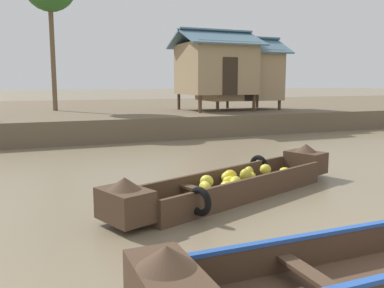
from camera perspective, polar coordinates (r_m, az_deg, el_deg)
name	(u,v)px	position (r m, az deg, el deg)	size (l,w,h in m)	color
ground_plane	(162,154)	(13.76, -4.13, -1.43)	(300.00, 300.00, 0.00)	#7A6B51
riverbank_strip	(97,114)	(26.35, -13.09, 4.13)	(160.00, 20.00, 0.94)	brown
banana_boat	(234,183)	(8.65, 5.92, -5.42)	(6.01, 3.00, 0.84)	#473323
stilt_house_left	(215,68)	(21.54, 3.26, 10.53)	(4.05, 3.80, 4.13)	#4C3826
stilt_house_mid_left	(239,74)	(22.38, 6.60, 9.64)	(4.75, 3.15, 3.88)	#4C3826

